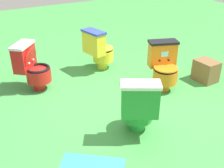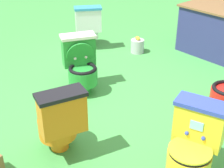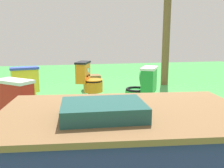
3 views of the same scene
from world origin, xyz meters
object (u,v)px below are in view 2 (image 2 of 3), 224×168
at_px(toilet_white, 88,26).
at_px(toilet_yellow, 194,144).
at_px(toilet_orange, 59,121).
at_px(toilet_green, 81,64).
at_px(lemon_bucket, 137,46).

distance_m(toilet_white, toilet_yellow, 3.28).
relative_size(toilet_orange, toilet_green, 1.00).
bearing_deg(toilet_green, lemon_bucket, -140.78).
bearing_deg(toilet_white, toilet_green, -99.31).
distance_m(toilet_orange, toilet_yellow, 1.23).
bearing_deg(toilet_green, toilet_orange, 67.77).
bearing_deg(toilet_orange, toilet_white, 60.63).
height_order(toilet_orange, toilet_yellow, same).
relative_size(toilet_green, lemon_bucket, 2.63).
bearing_deg(toilet_yellow, lemon_bucket, -54.70).
distance_m(toilet_orange, toilet_green, 1.25).
height_order(toilet_white, lemon_bucket, toilet_white).
bearing_deg(toilet_orange, toilet_yellow, -43.95).
xyz_separation_m(toilet_orange, toilet_yellow, (1.11, 0.53, 0.00)).
bearing_deg(toilet_yellow, toilet_orange, 13.54).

